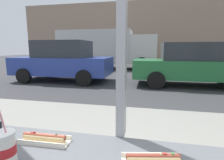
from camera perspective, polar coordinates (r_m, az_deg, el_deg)
ground_plane at (r=9.01m, az=10.62°, el=0.70°), size 60.00×60.00×0.00m
sidewalk_strip at (r=2.86m, az=7.70°, el=-18.99°), size 16.00×2.80×0.11m
building_facade_far at (r=19.69m, az=11.63°, el=14.84°), size 28.00×1.20×6.29m
soda_cup_left at (r=0.93m, az=-31.45°, el=-18.57°), size 0.10×0.10×0.32m
hotdog_tray_near at (r=1.07m, az=-20.97°, el=-17.22°), size 0.28×0.10×0.05m
hotdog_tray_far at (r=0.87m, az=13.08°, el=-23.80°), size 0.28×0.15×0.05m
parked_car_blue at (r=8.23m, az=-15.51°, el=5.93°), size 4.26×2.05×1.79m
parked_car_green at (r=7.52m, az=24.77°, el=4.65°), size 4.53×1.95×1.67m
box_truck at (r=13.11m, az=-2.00°, el=10.43°), size 7.00×2.44×2.73m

